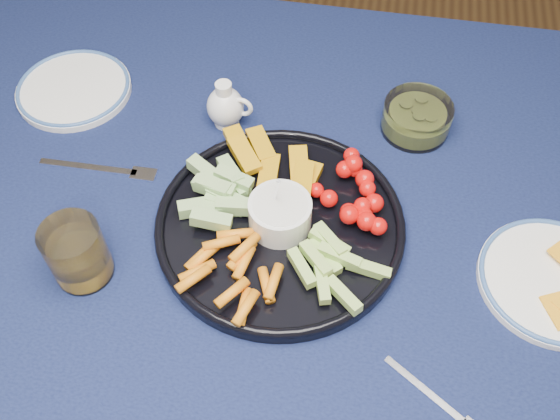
% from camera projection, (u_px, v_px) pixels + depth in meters
% --- Properties ---
extents(dining_table, '(1.67, 1.07, 0.75)m').
position_uv_depth(dining_table, '(268.00, 260.00, 0.96)').
color(dining_table, '#4D2A19').
rests_on(dining_table, ground).
extents(crudite_platter, '(0.35, 0.35, 0.11)m').
position_uv_depth(crudite_platter, '(278.00, 222.00, 0.87)').
color(crudite_platter, black).
rests_on(crudite_platter, dining_table).
extents(creamer_pitcher, '(0.08, 0.06, 0.08)m').
position_uv_depth(creamer_pitcher, '(226.00, 106.00, 0.99)').
color(creamer_pitcher, white).
rests_on(creamer_pitcher, dining_table).
extents(pickle_bowl, '(0.11, 0.11, 0.05)m').
position_uv_depth(pickle_bowl, '(416.00, 119.00, 0.99)').
color(pickle_bowl, white).
rests_on(pickle_bowl, dining_table).
extents(cheese_plate, '(0.20, 0.20, 0.02)m').
position_uv_depth(cheese_plate, '(553.00, 279.00, 0.83)').
color(cheese_plate, white).
rests_on(cheese_plate, dining_table).
extents(juice_tumbler, '(0.08, 0.08, 0.09)m').
position_uv_depth(juice_tumbler, '(78.00, 255.00, 0.82)').
color(juice_tumbler, white).
rests_on(juice_tumbler, dining_table).
extents(fork_left, '(0.18, 0.02, 0.00)m').
position_uv_depth(fork_left, '(108.00, 170.00, 0.95)').
color(fork_left, white).
rests_on(fork_left, dining_table).
extents(fork_right, '(0.13, 0.09, 0.00)m').
position_uv_depth(fork_right, '(442.00, 405.00, 0.74)').
color(fork_right, white).
rests_on(fork_right, dining_table).
extents(side_plate_extra, '(0.19, 0.19, 0.02)m').
position_uv_depth(side_plate_extra, '(74.00, 89.00, 1.05)').
color(side_plate_extra, white).
rests_on(side_plate_extra, dining_table).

